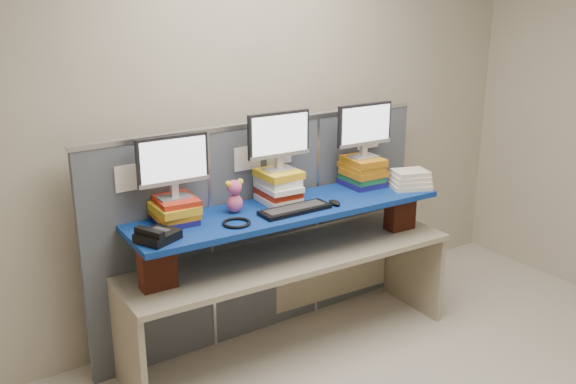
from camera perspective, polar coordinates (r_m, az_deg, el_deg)
room at (r=3.02m, az=16.17°, el=-1.88°), size 5.00×4.00×2.80m
cubicle_partition at (r=4.50m, az=-2.05°, el=-3.15°), size 2.60×0.06×1.53m
desk at (r=4.33m, az=-0.00°, el=-7.09°), size 2.32×0.78×0.70m
brick_pier_left at (r=3.81m, az=-11.54°, el=-6.42°), size 0.21×0.12×0.28m
brick_pier_right at (r=4.70m, az=9.94°, el=-1.62°), size 0.21×0.12×0.28m
blue_board at (r=4.16m, az=-0.00°, el=-1.56°), size 2.14×0.63×0.04m
book_stack_left at (r=3.93m, az=-10.04°, el=-1.58°), size 0.28×0.32×0.15m
book_stack_center at (r=4.22m, az=-0.85°, el=0.55°), size 0.25×0.32×0.22m
book_stack_right at (r=4.60m, az=6.62°, el=1.82°), size 0.26×0.32×0.21m
monitor_left at (r=3.84m, az=-10.19°, el=2.54°), size 0.44×0.13×0.38m
monitor_center at (r=4.13m, az=-0.81°, el=4.86°), size 0.44×0.13×0.38m
monitor_right at (r=4.52m, az=6.82°, el=5.74°), size 0.44×0.13×0.38m
keyboard at (r=4.06m, az=0.62°, el=-1.56°), size 0.48×0.16×0.03m
mouse at (r=4.19m, az=4.16°, el=-0.95°), size 0.08×0.11×0.03m
desk_phone at (r=3.67m, az=-11.60°, el=-3.81°), size 0.27×0.26×0.09m
headset at (r=3.86m, az=-4.61°, el=-2.75°), size 0.19×0.19×0.02m
plush_toy at (r=4.03m, az=-4.77°, el=-0.34°), size 0.13×0.09×0.22m
binder_stack at (r=4.61m, az=10.79°, el=1.09°), size 0.33×0.30×0.13m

